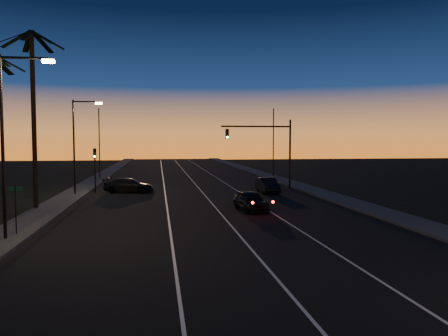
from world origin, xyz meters
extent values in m
cube|color=black|center=(0.00, 30.00, 0.01)|extent=(20.00, 170.00, 0.01)
cube|color=#3A3A37|center=(-11.20, 30.00, 0.08)|extent=(2.40, 170.00, 0.16)
cube|color=#3A3A37|center=(11.20, 30.00, 0.08)|extent=(2.40, 170.00, 0.16)
cube|color=silver|center=(-3.00, 30.00, 0.02)|extent=(0.12, 160.00, 0.01)
cube|color=silver|center=(0.50, 30.00, 0.02)|extent=(0.12, 160.00, 0.01)
cube|color=silver|center=(4.00, 30.00, 0.02)|extent=(0.12, 160.00, 0.01)
cube|color=black|center=(-12.17, 24.26, 9.44)|extent=(2.18, 0.92, 1.18)
cylinder|color=black|center=(-12.20, 30.00, 6.25)|extent=(0.32, 0.32, 12.50)
cube|color=black|center=(-11.17, 30.26, 11.94)|extent=(2.18, 0.92, 1.18)
cube|color=black|center=(-11.76, 30.97, 11.94)|extent=(1.25, 2.12, 1.18)
cube|color=black|center=(-12.68, 30.94, 11.94)|extent=(1.34, 2.09, 1.18)
cube|color=black|center=(-13.24, 30.21, 11.94)|extent=(2.18, 0.82, 1.18)
cube|color=black|center=(-13.01, 29.32, 11.94)|extent=(1.90, 1.69, 1.18)
cube|color=black|center=(-12.17, 28.94, 11.94)|extent=(0.45, 2.16, 1.18)
cube|color=black|center=(-11.35, 29.36, 11.94)|extent=(1.95, 1.61, 1.18)
cylinder|color=black|center=(-11.00, 20.00, 4.50)|extent=(0.16, 0.16, 9.00)
cylinder|color=black|center=(-9.90, 20.00, 8.85)|extent=(2.20, 0.12, 0.12)
cube|color=#FFC966|center=(-8.80, 20.00, 8.72)|extent=(0.55, 0.26, 0.16)
cylinder|color=black|center=(-11.00, 38.00, 4.25)|extent=(0.16, 0.16, 8.50)
cylinder|color=black|center=(-9.90, 38.00, 8.35)|extent=(2.20, 0.12, 0.12)
cube|color=#FFC966|center=(-8.80, 38.00, 8.22)|extent=(0.55, 0.26, 0.16)
cylinder|color=black|center=(-10.80, 21.00, 1.30)|extent=(0.06, 0.06, 2.60)
cube|color=#0D522D|center=(-10.80, 21.00, 2.45)|extent=(0.70, 0.03, 0.20)
cylinder|color=black|center=(9.50, 40.00, 3.50)|extent=(0.20, 0.20, 7.00)
cylinder|color=black|center=(6.00, 40.00, 6.30)|extent=(7.00, 0.16, 0.16)
cube|color=black|center=(3.10, 40.00, 5.55)|extent=(0.32, 0.28, 1.00)
sphere|color=black|center=(3.10, 39.83, 5.87)|extent=(0.20, 0.20, 0.20)
sphere|color=black|center=(3.10, 39.83, 5.55)|extent=(0.20, 0.20, 0.20)
sphere|color=#14FF59|center=(3.10, 39.83, 5.23)|extent=(0.20, 0.20, 0.20)
cylinder|color=black|center=(-9.50, 40.00, 2.10)|extent=(0.14, 0.14, 4.20)
cube|color=black|center=(-9.50, 40.00, 3.70)|extent=(0.28, 0.25, 0.90)
sphere|color=black|center=(-9.50, 39.85, 3.98)|extent=(0.18, 0.18, 0.18)
sphere|color=black|center=(-9.50, 39.85, 3.70)|extent=(0.18, 0.18, 0.18)
sphere|color=#14FF59|center=(-9.50, 39.85, 3.42)|extent=(0.18, 0.18, 0.18)
cylinder|color=black|center=(-11.00, 55.00, 4.50)|extent=(0.14, 0.14, 9.00)
cylinder|color=black|center=(11.00, 52.00, 4.50)|extent=(0.14, 0.14, 9.00)
imported|color=black|center=(2.77, 27.34, 0.71)|extent=(2.10, 4.25, 1.39)
sphere|color=#FF0F05|center=(2.36, 24.84, 0.93)|extent=(0.18, 0.18, 0.18)
sphere|color=#FF0F05|center=(3.74, 25.00, 0.93)|extent=(0.18, 0.18, 0.18)
imported|color=black|center=(6.55, 37.45, 0.71)|extent=(1.52, 4.27, 1.40)
imported|color=black|center=(-6.34, 39.31, 0.70)|extent=(5.07, 3.19, 1.37)
camera|label=1|loc=(-3.61, -2.32, 4.90)|focal=35.00mm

